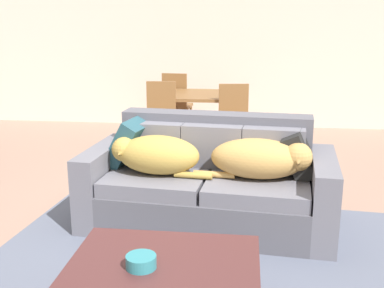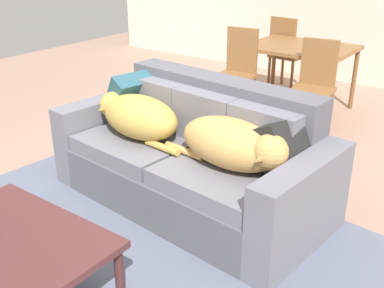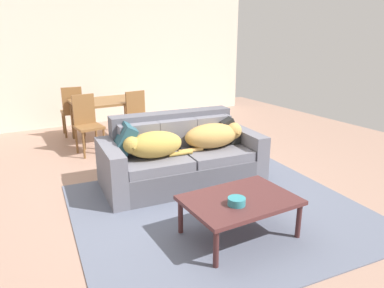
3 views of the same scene
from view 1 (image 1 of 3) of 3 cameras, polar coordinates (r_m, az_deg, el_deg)
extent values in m
plane|color=#A47F6D|center=(4.14, -2.30, -9.48)|extent=(10.00, 10.00, 0.00)
cube|color=beige|center=(7.76, 2.24, 12.16)|extent=(8.00, 0.12, 2.70)
cube|color=slate|center=(3.35, 0.65, -15.55)|extent=(3.36, 3.08, 0.01)
cube|color=#585760|center=(4.07, 1.95, -7.33)|extent=(1.75, 1.12, 0.34)
cube|color=slate|center=(4.08, -3.82, -3.87)|extent=(0.89, 1.00, 0.12)
cube|color=slate|center=(3.94, 7.98, -4.64)|extent=(0.89, 1.00, 0.12)
cube|color=#585760|center=(4.25, 2.86, 0.82)|extent=(1.68, 0.40, 0.44)
cube|color=slate|center=(4.19, -4.56, 0.10)|extent=(0.52, 0.21, 0.37)
cube|color=slate|center=(4.08, 2.43, -0.28)|extent=(0.52, 0.21, 0.37)
cube|color=slate|center=(4.03, 9.70, -0.67)|extent=(0.52, 0.21, 0.37)
cube|color=slate|center=(4.26, -10.45, -4.41)|extent=(0.28, 0.98, 0.63)
cube|color=slate|center=(3.97, 15.35, -6.15)|extent=(0.28, 0.98, 0.63)
ellipsoid|color=gold|center=(3.92, -4.02, -1.30)|extent=(0.72, 0.45, 0.32)
sphere|color=gold|center=(3.98, -8.13, -0.63)|extent=(0.20, 0.20, 0.20)
cone|color=olive|center=(3.89, -8.59, -1.13)|extent=(0.10, 0.12, 0.09)
cylinder|color=gold|center=(3.81, 0.14, -3.76)|extent=(0.31, 0.08, 0.05)
ellipsoid|color=tan|center=(3.84, 7.80, -1.73)|extent=(0.78, 0.46, 0.32)
sphere|color=tan|center=(3.80, 12.56, -1.50)|extent=(0.22, 0.22, 0.22)
cone|color=olive|center=(3.70, 12.55, -2.10)|extent=(0.11, 0.13, 0.10)
cylinder|color=tan|center=(3.84, 2.65, -3.64)|extent=(0.34, 0.08, 0.05)
cube|color=#28515D|center=(4.21, -7.59, 0.16)|extent=(0.40, 0.47, 0.44)
cube|color=black|center=(3.98, 12.78, -1.26)|extent=(0.36, 0.42, 0.40)
cube|color=#542A2A|center=(2.73, -3.30, -14.05)|extent=(1.05, 0.74, 0.04)
cylinder|color=#472424|center=(3.20, -10.88, -13.82)|extent=(0.05, 0.05, 0.36)
cylinder|color=#472424|center=(3.07, 6.86, -14.94)|extent=(0.05, 0.05, 0.36)
cylinder|color=teal|center=(2.64, -6.11, -13.82)|extent=(0.17, 0.17, 0.07)
cube|color=brown|center=(6.32, 1.39, 5.85)|extent=(1.13, 0.90, 0.04)
cylinder|color=brown|center=(6.06, -3.84, 1.87)|extent=(0.05, 0.05, 0.70)
cylinder|color=brown|center=(5.97, 5.95, 1.62)|extent=(0.05, 0.05, 0.70)
cylinder|color=brown|center=(6.84, -2.63, 3.36)|extent=(0.05, 0.05, 0.70)
cylinder|color=brown|center=(6.75, 6.05, 3.15)|extent=(0.05, 0.05, 0.70)
cube|color=brown|center=(5.80, -3.78, 2.29)|extent=(0.44, 0.44, 0.04)
cube|color=brown|center=(5.93, -3.70, 5.15)|extent=(0.36, 0.07, 0.49)
cylinder|color=brown|center=(5.71, -5.57, -0.38)|extent=(0.04, 0.04, 0.43)
cylinder|color=brown|center=(5.69, -2.16, -0.39)|extent=(0.04, 0.04, 0.43)
cylinder|color=brown|center=(6.04, -5.23, 0.46)|extent=(0.04, 0.04, 0.43)
cylinder|color=brown|center=(6.01, -2.01, 0.45)|extent=(0.04, 0.04, 0.43)
cube|color=brown|center=(5.71, 5.12, 2.09)|extent=(0.45, 0.45, 0.04)
cube|color=brown|center=(5.84, 4.99, 4.90)|extent=(0.36, 0.08, 0.47)
cylinder|color=brown|center=(5.59, 3.52, -0.66)|extent=(0.04, 0.04, 0.43)
cylinder|color=brown|center=(5.63, 6.98, -0.64)|extent=(0.04, 0.04, 0.43)
cylinder|color=brown|center=(5.92, 3.26, 0.21)|extent=(0.04, 0.04, 0.43)
cylinder|color=brown|center=(5.95, 6.52, 0.23)|extent=(0.04, 0.04, 0.43)
cube|color=brown|center=(7.08, -1.76, 4.58)|extent=(0.43, 0.43, 0.04)
cube|color=brown|center=(6.86, -2.12, 6.45)|extent=(0.36, 0.07, 0.48)
cylinder|color=brown|center=(7.25, -0.13, 2.93)|extent=(0.04, 0.04, 0.43)
cylinder|color=brown|center=(7.32, -2.74, 3.04)|extent=(0.04, 0.04, 0.43)
cylinder|color=brown|center=(6.92, -0.69, 2.37)|extent=(0.04, 0.04, 0.43)
cylinder|color=brown|center=(7.00, -3.42, 2.48)|extent=(0.04, 0.04, 0.43)
camera|label=2|loc=(2.02, 59.05, 11.87)|focal=43.99mm
camera|label=3|loc=(2.38, -88.29, 6.06)|focal=33.77mm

